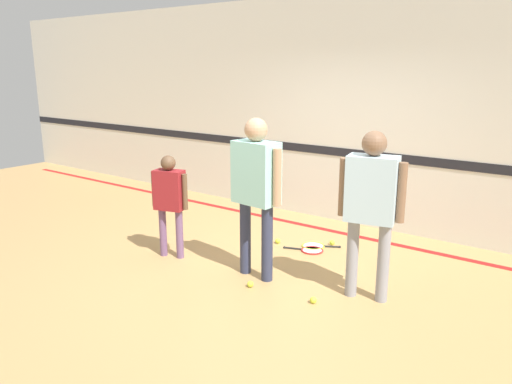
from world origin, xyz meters
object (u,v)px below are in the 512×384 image
Objects in this scene: person_student_left at (170,195)px; racket_second_spare at (310,250)px; person_instructor at (256,181)px; racket_spare_on_floor at (315,246)px; tennis_ball_near_instructor at (250,284)px; tennis_ball_stray_right at (278,241)px; tennis_ball_by_spare_racket at (332,243)px; tennis_ball_stray_left at (313,300)px; person_student_right at (371,198)px.

racket_second_spare is at bearing 26.60° from person_student_left.
person_instructor is 1.20m from person_student_left.
racket_spare_on_floor is 0.96× the size of racket_second_spare.
person_student_left is (-1.15, -0.14, -0.30)m from person_instructor.
tennis_ball_near_instructor is 1.00× the size of tennis_ball_stray_right.
tennis_ball_stray_left is at bearing -68.12° from tennis_ball_by_spare_racket.
tennis_ball_stray_right is at bearing -148.51° from tennis_ball_by_spare_racket.
racket_spare_on_floor is 1.57m from tennis_ball_stray_left.
tennis_ball_near_instructor is (0.03, -1.27, 0.02)m from racket_second_spare.
person_student_left reaches higher than tennis_ball_near_instructor.
tennis_ball_stray_left is at bearing -17.64° from person_student_left.
person_student_left is 1.47m from tennis_ball_near_instructor.
racket_second_spare is (-1.09, 0.79, -1.01)m from person_student_right.
person_instructor is 3.40× the size of racket_spare_on_floor.
person_student_left is 1.55m from tennis_ball_stray_right.
tennis_ball_by_spare_racket is (-0.98, 1.14, -0.99)m from person_student_right.
person_instructor is 1.46m from racket_second_spare.
tennis_ball_by_spare_racket is at bearing -61.34° from person_student_right.
tennis_ball_near_instructor is at bearing -116.76° from racket_spare_on_floor.
tennis_ball_by_spare_racket and tennis_ball_stray_right have the same top height.
person_student_left is 1.85m from racket_second_spare.
person_student_right is 1.79m from tennis_ball_by_spare_racket.
person_instructor reaches higher than tennis_ball_near_instructor.
racket_spare_on_floor is at bearing 119.52° from tennis_ball_stray_left.
tennis_ball_by_spare_racket is (1.36, 1.49, -0.73)m from person_student_left.
tennis_ball_stray_right is (-0.44, -0.18, 0.02)m from racket_spare_on_floor.
person_student_right is 2.01m from tennis_ball_stray_right.
person_instructor is 1.58m from racket_spare_on_floor.
person_instructor is 26.01× the size of tennis_ball_stray_left.
person_student_right is (2.34, 0.36, 0.26)m from person_student_left.
person_student_right is at bearing -26.25° from tennis_ball_stray_right.
tennis_ball_stray_left is 1.70m from tennis_ball_stray_right.
person_instructor is 1.40× the size of person_student_left.
tennis_ball_near_instructor is 1.00× the size of tennis_ball_by_spare_racket.
person_student_left is at bearing 22.25° from racket_second_spare.
person_student_left is 2.35× the size of racket_second_spare.
person_student_left reaches higher than tennis_ball_stray_right.
racket_second_spare is 0.48m from tennis_ball_stray_right.
tennis_ball_by_spare_racket reaches higher than racket_second_spare.
tennis_ball_stray_left is (-0.35, -0.41, -0.99)m from person_student_right.
person_student_right is at bearing -69.56° from racket_spare_on_floor.
person_instructor is at bearing 64.44° from racket_second_spare.
tennis_ball_by_spare_racket is at bearing -128.79° from racket_second_spare.
tennis_ball_stray_left is at bearing -89.84° from racket_spare_on_floor.
person_student_left is at bearing -167.87° from person_instructor.
tennis_ball_near_instructor is (1.28, -0.13, -0.73)m from person_student_left.
person_student_left reaches higher than racket_spare_on_floor.
racket_spare_on_floor and racket_second_spare have the same top height.
person_student_right reaches higher than racket_second_spare.
tennis_ball_stray_left is (0.71, 0.07, 0.00)m from tennis_ball_near_instructor.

